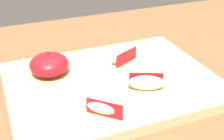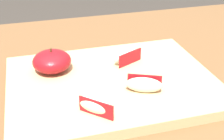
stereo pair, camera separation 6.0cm
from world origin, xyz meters
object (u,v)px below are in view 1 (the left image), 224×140
Objects in this scene: apple_wedge_front at (105,106)px; apple_wedge_back at (123,55)px; apple_half_skin_up at (49,64)px; apple_wedge_left at (146,83)px; cutting_board at (112,83)px.

apple_wedge_front and apple_wedge_back have the same top height.
apple_wedge_left is at bearing -39.43° from apple_half_skin_up.
apple_wedge_front and apple_wedge_left have the same top height.
apple_wedge_back reaches higher than cutting_board.
apple_half_skin_up is at bearing 108.68° from apple_wedge_front.
apple_wedge_left reaches higher than cutting_board.
apple_half_skin_up is at bearing 148.63° from cutting_board.
apple_wedge_front is 0.10m from apple_wedge_left.
cutting_board is 5.79× the size of apple_wedge_left.
cutting_board is 5.14× the size of apple_half_skin_up.
cutting_board is 0.13m from apple_half_skin_up.
apple_half_skin_up reaches higher than apple_wedge_back.
apple_half_skin_up reaches higher than apple_wedge_front.
cutting_board is 5.81× the size of apple_wedge_back.
cutting_board is 0.11m from apple_wedge_front.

